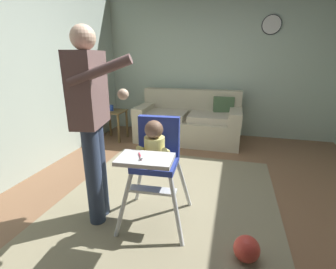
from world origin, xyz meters
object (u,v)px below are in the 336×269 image
adult_standing (92,119)px  sippy_cup (111,108)px  toy_ball (247,249)px  side_table (114,119)px  wall_clock (272,25)px  couch (189,121)px  high_chair (155,153)px

adult_standing → sippy_cup: adult_standing is taller
toy_ball → sippy_cup: 3.22m
adult_standing → side_table: (-0.91, 2.09, -0.56)m
toy_ball → sippy_cup: sippy_cup is taller
adult_standing → wall_clock: size_ratio=5.37×
couch → wall_clock: (1.23, 0.48, 1.59)m
wall_clock → couch: bearing=-158.8°
side_table → adult_standing: bearing=-66.4°
couch → high_chair: 2.35m
adult_standing → side_table: 2.35m
couch → toy_ball: 2.77m
adult_standing → toy_ball: (1.29, -0.18, -0.84)m
high_chair → wall_clock: size_ratio=3.08×
side_table → wall_clock: wall_clock is taller
sippy_cup → couch: bearing=14.0°
wall_clock → sippy_cup: bearing=-162.5°
high_chair → wall_clock: bearing=154.6°
sippy_cup → wall_clock: 3.00m
toy_ball → wall_clock: wall_clock is taller
sippy_cup → wall_clock: (2.55, 0.81, 1.35)m
high_chair → toy_ball: high_chair is taller
adult_standing → side_table: size_ratio=3.19×
couch → wall_clock: 2.06m
couch → adult_standing: (-0.38, -2.42, 0.61)m
couch → toy_ball: bearing=19.3°
side_table → sippy_cup: bearing=180.0°
side_table → wall_clock: bearing=17.7°
couch → side_table: size_ratio=3.41×
high_chair → adult_standing: (-0.51, -0.10, 0.28)m
couch → toy_ball: couch is taller
high_chair → sippy_cup: size_ratio=9.51×
wall_clock → high_chair: bearing=-111.4°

